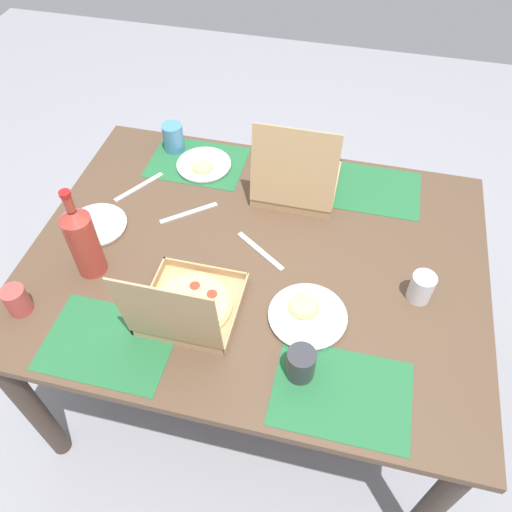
# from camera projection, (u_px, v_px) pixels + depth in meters

# --- Properties ---
(ground_plane) EXTENTS (6.00, 6.00, 0.00)m
(ground_plane) POSITION_uv_depth(u_px,v_px,m) (256.00, 370.00, 2.21)
(ground_plane) COLOR gray
(dining_table) EXTENTS (1.46, 1.12, 0.77)m
(dining_table) POSITION_uv_depth(u_px,v_px,m) (256.00, 276.00, 1.70)
(dining_table) COLOR #3F3328
(dining_table) RESTS_ON ground_plane
(placemat_near_left) EXTENTS (0.36, 0.26, 0.00)m
(placemat_near_left) POSITION_uv_depth(u_px,v_px,m) (370.00, 189.00, 1.83)
(placemat_near_left) COLOR #236638
(placemat_near_left) RESTS_ON dining_table
(placemat_near_right) EXTENTS (0.36, 0.26, 0.00)m
(placemat_near_right) POSITION_uv_depth(u_px,v_px,m) (197.00, 162.00, 1.93)
(placemat_near_right) COLOR #236638
(placemat_near_right) RESTS_ON dining_table
(placemat_far_left) EXTENTS (0.36, 0.26, 0.00)m
(placemat_far_left) POSITION_uv_depth(u_px,v_px,m) (342.00, 393.00, 1.32)
(placemat_far_left) COLOR #236638
(placemat_far_left) RESTS_ON dining_table
(placemat_far_right) EXTENTS (0.36, 0.26, 0.00)m
(placemat_far_right) POSITION_uv_depth(u_px,v_px,m) (109.00, 343.00, 1.42)
(placemat_far_right) COLOR #236638
(placemat_far_right) RESTS_ON dining_table
(pizza_box_edge_far) EXTENTS (0.27, 0.31, 0.31)m
(pizza_box_edge_far) POSITION_uv_depth(u_px,v_px,m) (187.00, 307.00, 1.44)
(pizza_box_edge_far) COLOR tan
(pizza_box_edge_far) RESTS_ON dining_table
(pizza_box_corner_right) EXTENTS (0.28, 0.29, 0.32)m
(pizza_box_corner_right) POSITION_uv_depth(u_px,v_px,m) (296.00, 181.00, 1.79)
(pizza_box_corner_right) COLOR tan
(pizza_box_corner_right) RESTS_ON dining_table
(plate_near_left) EXTENTS (0.20, 0.20, 0.02)m
(plate_near_left) POSITION_uv_depth(u_px,v_px,m) (97.00, 225.00, 1.70)
(plate_near_left) COLOR white
(plate_near_left) RESTS_ON dining_table
(plate_near_right) EXTENTS (0.23, 0.23, 0.03)m
(plate_near_right) POSITION_uv_depth(u_px,v_px,m) (307.00, 315.00, 1.46)
(plate_near_right) COLOR white
(plate_near_right) RESTS_ON dining_table
(plate_far_right) EXTENTS (0.21, 0.21, 0.03)m
(plate_far_right) POSITION_uv_depth(u_px,v_px,m) (204.00, 165.00, 1.90)
(plate_far_right) COLOR white
(plate_far_right) RESTS_ON dining_table
(soda_bottle) EXTENTS (0.09, 0.09, 0.32)m
(soda_bottle) POSITION_uv_depth(u_px,v_px,m) (83.00, 240.00, 1.49)
(soda_bottle) COLOR #B2382D
(soda_bottle) RESTS_ON dining_table
(cup_clear_right) EXTENTS (0.07, 0.07, 0.09)m
(cup_clear_right) POSITION_uv_depth(u_px,v_px,m) (17.00, 300.00, 1.46)
(cup_clear_right) COLOR #BF4742
(cup_clear_right) RESTS_ON dining_table
(cup_red) EXTENTS (0.08, 0.08, 0.11)m
(cup_red) POSITION_uv_depth(u_px,v_px,m) (173.00, 138.00, 1.94)
(cup_red) COLOR teal
(cup_red) RESTS_ON dining_table
(cup_clear_left) EXTENTS (0.07, 0.07, 0.09)m
(cup_clear_left) POSITION_uv_depth(u_px,v_px,m) (421.00, 287.00, 1.48)
(cup_clear_left) COLOR silver
(cup_clear_left) RESTS_ON dining_table
(cup_dark) EXTENTS (0.08, 0.08, 0.10)m
(cup_dark) POSITION_uv_depth(u_px,v_px,m) (301.00, 364.00, 1.32)
(cup_dark) COLOR #333338
(cup_dark) RESTS_ON dining_table
(knife_by_far_right) EXTENTS (0.13, 0.19, 0.00)m
(knife_by_far_right) POSITION_uv_depth(u_px,v_px,m) (139.00, 187.00, 1.84)
(knife_by_far_right) COLOR #B7B7BC
(knife_by_far_right) RESTS_ON dining_table
(knife_by_near_left) EXTENTS (0.18, 0.13, 0.00)m
(knife_by_near_left) POSITION_uv_depth(u_px,v_px,m) (260.00, 251.00, 1.63)
(knife_by_near_left) COLOR #B7B7BC
(knife_by_near_left) RESTS_ON dining_table
(knife_by_near_right) EXTENTS (0.17, 0.15, 0.00)m
(knife_by_near_right) POSITION_uv_depth(u_px,v_px,m) (189.00, 213.00, 1.75)
(knife_by_near_right) COLOR #B7B7BC
(knife_by_near_right) RESTS_ON dining_table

